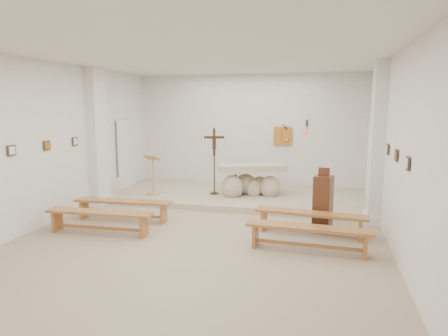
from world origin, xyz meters
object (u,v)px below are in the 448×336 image
(bench_left_front, at_px, (123,205))
(donation_pedestal, at_px, (323,202))
(bench_left_second, at_px, (99,217))
(crucifix_stand, at_px, (214,156))
(lectern, at_px, (153,175))
(bench_right_second, at_px, (308,233))
(bench_right_front, at_px, (310,218))
(altar, at_px, (251,182))

(bench_left_front, bearing_deg, donation_pedestal, 2.13)
(bench_left_front, height_order, bench_left_second, same)
(bench_left_second, bearing_deg, crucifix_stand, 64.85)
(lectern, distance_m, bench_right_second, 5.23)
(bench_left_front, bearing_deg, crucifix_stand, 56.47)
(lectern, xyz_separation_m, bench_left_second, (0.16, -2.98, -0.35))
(donation_pedestal, bearing_deg, bench_right_front, -103.60)
(donation_pedestal, xyz_separation_m, bench_left_front, (-4.35, -0.43, -0.23))
(altar, bearing_deg, bench_left_front, -150.89)
(altar, distance_m, donation_pedestal, 2.90)
(bench_right_front, bearing_deg, bench_right_second, -83.50)
(donation_pedestal, distance_m, bench_left_second, 4.57)
(bench_left_second, bearing_deg, altar, 53.25)
(lectern, xyz_separation_m, donation_pedestal, (4.51, -1.59, -0.13))
(crucifix_stand, bearing_deg, bench_left_second, -127.20)
(bench_right_second, bearing_deg, donation_pedestal, 83.48)
(donation_pedestal, bearing_deg, lectern, 175.23)
(bench_right_front, distance_m, bench_left_second, 4.23)
(lectern, bearing_deg, bench_left_second, -79.29)
(bench_left_front, bearing_deg, bench_right_front, -3.50)
(donation_pedestal, height_order, bench_right_second, donation_pedestal)
(donation_pedestal, xyz_separation_m, bench_left_second, (-4.35, -1.39, -0.23))
(lectern, xyz_separation_m, bench_right_second, (4.28, -2.98, -0.35))
(lectern, relative_size, crucifix_stand, 0.62)
(bench_left_second, height_order, bench_right_second, same)
(lectern, bearing_deg, bench_right_front, -17.66)
(bench_left_front, height_order, bench_right_front, same)
(bench_left_front, height_order, bench_right_second, same)
(altar, relative_size, bench_left_second, 0.86)
(donation_pedestal, height_order, bench_left_second, donation_pedestal)
(lectern, relative_size, bench_right_front, 0.50)
(crucifix_stand, distance_m, bench_left_second, 3.83)
(bench_right_front, relative_size, bench_left_second, 1.01)
(altar, distance_m, bench_right_second, 3.96)
(crucifix_stand, relative_size, donation_pedestal, 1.38)
(crucifix_stand, xyz_separation_m, bench_left_front, (-1.44, -2.49, -0.84))
(bench_right_front, xyz_separation_m, bench_right_second, (0.00, -0.97, 0.00))
(bench_left_second, distance_m, bench_right_second, 4.12)
(donation_pedestal, relative_size, bench_right_front, 0.59)
(lectern, distance_m, bench_left_front, 2.05)
(bench_right_front, height_order, bench_left_second, same)
(donation_pedestal, bearing_deg, altar, 145.87)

